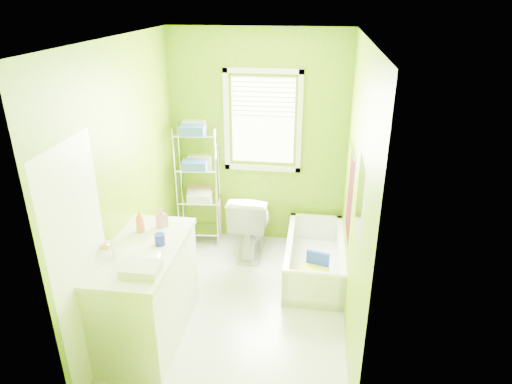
# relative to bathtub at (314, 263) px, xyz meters

# --- Properties ---
(ground) EXTENTS (2.90, 2.90, 0.00)m
(ground) POSITION_rel_bathtub_xyz_m (-0.74, -0.67, -0.14)
(ground) COLOR silver
(ground) RESTS_ON ground
(room_envelope) EXTENTS (2.14, 2.94, 2.62)m
(room_envelope) POSITION_rel_bathtub_xyz_m (-0.74, -0.67, 1.41)
(room_envelope) COLOR #689307
(room_envelope) RESTS_ON ground
(window) EXTENTS (0.92, 0.05, 1.22)m
(window) POSITION_rel_bathtub_xyz_m (-0.69, 0.76, 1.47)
(window) COLOR white
(window) RESTS_ON ground
(door) EXTENTS (0.09, 0.80, 2.00)m
(door) POSITION_rel_bathtub_xyz_m (-1.77, -1.66, 0.86)
(door) COLOR white
(door) RESTS_ON ground
(right_wall_decor) EXTENTS (0.04, 1.48, 1.17)m
(right_wall_decor) POSITION_rel_bathtub_xyz_m (0.30, -0.69, 1.18)
(right_wall_decor) COLOR #3D070A
(right_wall_decor) RESTS_ON ground
(bathtub) EXTENTS (0.63, 1.35, 0.44)m
(bathtub) POSITION_rel_bathtub_xyz_m (0.00, 0.00, 0.00)
(bathtub) COLOR white
(bathtub) RESTS_ON ground
(toilet) EXTENTS (0.47, 0.81, 0.82)m
(toilet) POSITION_rel_bathtub_xyz_m (-0.77, 0.39, 0.27)
(toilet) COLOR white
(toilet) RESTS_ON ground
(vanity) EXTENTS (0.63, 1.23, 1.14)m
(vanity) POSITION_rel_bathtub_xyz_m (-1.48, -1.21, 0.35)
(vanity) COLOR white
(vanity) RESTS_ON ground
(wire_shelf_unit) EXTENTS (0.54, 0.43, 1.54)m
(wire_shelf_unit) POSITION_rel_bathtub_xyz_m (-1.45, 0.61, 0.79)
(wire_shelf_unit) COLOR silver
(wire_shelf_unit) RESTS_ON ground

